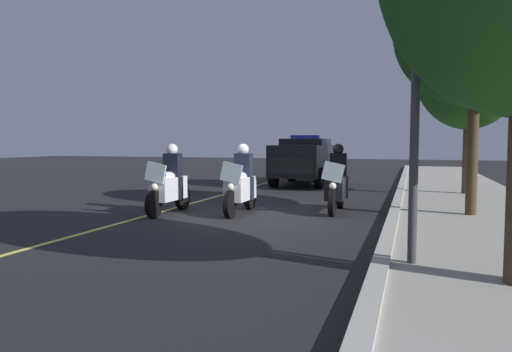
# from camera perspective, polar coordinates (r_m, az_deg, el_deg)

# --- Properties ---
(ground_plane) EXTENTS (80.00, 80.00, 0.00)m
(ground_plane) POSITION_cam_1_polar(r_m,az_deg,el_deg) (11.72, -0.86, -4.58)
(ground_plane) COLOR black
(curb_strip) EXTENTS (48.00, 0.24, 0.15)m
(curb_strip) POSITION_cam_1_polar(r_m,az_deg,el_deg) (11.09, 16.00, -4.83)
(curb_strip) COLOR #B7B5AD
(curb_strip) RESTS_ON ground
(sidewalk_strip) EXTENTS (48.00, 3.60, 0.10)m
(sidewalk_strip) POSITION_cam_1_polar(r_m,az_deg,el_deg) (11.19, 25.80, -5.13)
(sidewalk_strip) COLOR #A8A399
(sidewalk_strip) RESTS_ON ground
(lane_stripe_center) EXTENTS (48.00, 0.12, 0.01)m
(lane_stripe_center) POSITION_cam_1_polar(r_m,az_deg,el_deg) (12.62, -10.56, -4.01)
(lane_stripe_center) COLOR #E0D14C
(lane_stripe_center) RESTS_ON ground
(police_motorcycle_lead_left) EXTENTS (2.14, 0.56, 1.72)m
(police_motorcycle_lead_left) POSITION_cam_1_polar(r_m,az_deg,el_deg) (11.99, -10.28, -1.08)
(police_motorcycle_lead_left) COLOR black
(police_motorcycle_lead_left) RESTS_ON ground
(police_motorcycle_lead_right) EXTENTS (2.14, 0.56, 1.72)m
(police_motorcycle_lead_right) POSITION_cam_1_polar(r_m,az_deg,el_deg) (11.78, -1.81, -1.11)
(police_motorcycle_lead_right) COLOR black
(police_motorcycle_lead_right) RESTS_ON ground
(police_motorcycle_trailing) EXTENTS (2.14, 0.56, 1.72)m
(police_motorcycle_trailing) POSITION_cam_1_polar(r_m,az_deg,el_deg) (12.22, 9.59, -0.98)
(police_motorcycle_trailing) COLOR black
(police_motorcycle_trailing) RESTS_ON ground
(police_suv) EXTENTS (4.93, 2.12, 2.05)m
(police_suv) POSITION_cam_1_polar(r_m,az_deg,el_deg) (20.06, 5.79, 2.05)
(police_suv) COLOR black
(police_suv) RESTS_ON ground
(traffic_light) EXTENTS (0.38, 0.28, 4.37)m
(traffic_light) POSITION_cam_1_polar(r_m,az_deg,el_deg) (6.98, 18.59, 16.42)
(traffic_light) COLOR #38383D
(traffic_light) RESTS_ON sidewalk_strip
(tree_mid_block) EXTENTS (3.60, 3.60, 5.88)m
(tree_mid_block) POSITION_cam_1_polar(r_m,az_deg,el_deg) (12.21, 24.72, 15.53)
(tree_mid_block) COLOR #42301E
(tree_mid_block) RESTS_ON sidewalk_strip
(tree_far_back) EXTENTS (3.43, 3.43, 6.22)m
(tree_far_back) POSITION_cam_1_polar(r_m,az_deg,el_deg) (17.07, 24.02, 12.04)
(tree_far_back) COLOR #4C3823
(tree_far_back) RESTS_ON sidewalk_strip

